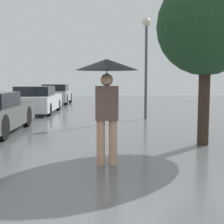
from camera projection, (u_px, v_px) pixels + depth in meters
pedestrian at (107, 80)px, 5.47m from camera, size 1.10×1.10×1.88m
parked_car_third at (36, 100)px, 14.61m from camera, size 1.79×4.26×1.25m
parked_car_farthest at (56, 94)px, 20.60m from camera, size 1.74×3.90×1.27m
tree at (206, 27)px, 7.07m from camera, size 2.26×2.26×3.88m
street_lamp at (146, 50)px, 12.03m from camera, size 0.33×0.33×3.90m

